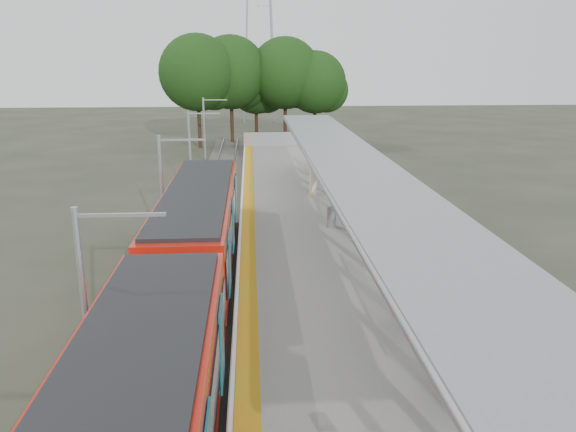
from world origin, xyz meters
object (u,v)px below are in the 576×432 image
object	(u,v)px
info_pillar_far	(313,181)
bench_far	(333,177)
litter_bin	(332,218)
train	(178,299)
bench_near	(455,381)
bench_mid	(424,308)

from	to	relation	value
info_pillar_far	bench_far	bearing A→B (deg)	59.56
bench_far	litter_bin	size ratio (longest dim) A/B	1.69
train	bench_near	bearing A→B (deg)	-30.04
bench_near	bench_mid	xyz separation A→B (m)	(0.41, 3.71, 0.03)
bench_near	bench_far	world-z (taller)	bench_near
litter_bin	bench_near	bearing A→B (deg)	-86.58
train	litter_bin	distance (m)	11.62
bench_mid	info_pillar_far	xyz separation A→B (m)	(-1.37, 16.82, 0.16)
bench_far	bench_near	bearing A→B (deg)	-104.71
train	bench_far	xyz separation A→B (m)	(7.11, 18.70, -0.51)
train	info_pillar_far	xyz separation A→B (m)	(5.66, 16.70, -0.28)
litter_bin	bench_far	bearing A→B (deg)	81.36
bench_far	litter_bin	bearing A→B (deg)	-112.12
info_pillar_far	bench_mid	bearing A→B (deg)	-79.90
litter_bin	info_pillar_far	bearing A→B (deg)	91.14
train	litter_bin	bearing A→B (deg)	60.05
train	info_pillar_far	world-z (taller)	train
bench_near	bench_mid	distance (m)	3.73
train	bench_mid	size ratio (longest dim) A/B	15.72
train	info_pillar_far	size ratio (longest dim) A/B	15.57
bench_near	litter_bin	distance (m)	13.92
litter_bin	train	bearing A→B (deg)	-119.95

